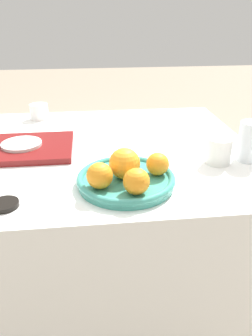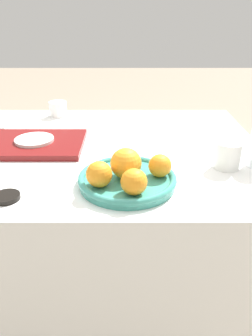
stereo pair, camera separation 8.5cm
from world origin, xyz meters
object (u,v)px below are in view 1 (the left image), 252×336
object	(u,v)px
orange_1	(136,181)
water_glass	(250,142)
side_plate	(22,144)
orange_2	(158,164)
cup_1	(39,112)
cup_0	(219,151)
fruit_platter	(126,180)
orange_0	(124,163)
soy_dish	(5,205)
orange_3	(100,176)
serving_tray	(22,148)

from	to	relation	value
orange_1	water_glass	world-z (taller)	water_glass
orange_1	side_plate	size ratio (longest dim) A/B	0.50
orange_2	cup_1	world-z (taller)	orange_2
orange_1	cup_0	size ratio (longest dim) A/B	0.82
fruit_platter	orange_0	xyz separation A→B (m)	(-0.00, 0.00, 0.05)
fruit_platter	water_glass	distance (m)	0.41
orange_0	soy_dish	xyz separation A→B (m)	(-0.30, -0.08, -0.06)
side_plate	cup_0	world-z (taller)	cup_0
orange_3	cup_1	xyz separation A→B (m)	(-0.23, 0.66, -0.02)
orange_3	fruit_platter	bearing A→B (deg)	31.27
water_glass	cup_0	bearing A→B (deg)	-173.66
water_glass	serving_tray	size ratio (longest dim) A/B	0.37
fruit_platter	cup_1	distance (m)	0.69
cup_0	cup_1	xyz separation A→B (m)	(-0.59, 0.51, -0.01)
fruit_platter	cup_1	world-z (taller)	cup_1
orange_2	soy_dish	distance (m)	0.40
cup_1	fruit_platter	bearing A→B (deg)	-64.25
serving_tray	side_plate	world-z (taller)	side_plate
orange_0	water_glass	bearing A→B (deg)	15.82
cup_1	side_plate	bearing A→B (deg)	-92.64
side_plate	cup_1	distance (m)	0.35
orange_0	orange_1	xyz separation A→B (m)	(0.02, -0.09, -0.01)
cup_0	orange_1	bearing A→B (deg)	-146.14
orange_0	cup_1	bearing A→B (deg)	115.62
orange_0	water_glass	xyz separation A→B (m)	(0.40, 0.11, -0.00)
cup_0	cup_1	bearing A→B (deg)	139.04
water_glass	fruit_platter	bearing A→B (deg)	-163.55
fruit_platter	side_plate	bearing A→B (deg)	139.25
serving_tray	soy_dish	distance (m)	0.34
fruit_platter	cup_1	size ratio (longest dim) A/B	3.47
water_glass	orange_2	bearing A→B (deg)	-161.20
fruit_platter	orange_1	bearing A→B (deg)	-79.13
orange_0	cup_0	xyz separation A→B (m)	(0.30, 0.10, -0.02)
fruit_platter	cup_0	world-z (taller)	cup_0
orange_2	cup_0	size ratio (longest dim) A/B	0.77
water_glass	side_plate	bearing A→B (deg)	167.65
orange_0	soy_dish	distance (m)	0.31
orange_3	serving_tray	world-z (taller)	orange_3
fruit_platter	soy_dish	world-z (taller)	fruit_platter
orange_0	water_glass	distance (m)	0.41
orange_2	water_glass	world-z (taller)	water_glass
orange_3	serving_tray	distance (m)	0.40
orange_2	water_glass	bearing A→B (deg)	18.80
water_glass	soy_dish	size ratio (longest dim) A/B	1.81
cup_0	cup_1	size ratio (longest dim) A/B	1.05
orange_1	cup_0	xyz separation A→B (m)	(0.28, 0.19, -0.01)
fruit_platter	orange_1	distance (m)	0.09
fruit_platter	serving_tray	world-z (taller)	fruit_platter
orange_1	cup_1	xyz separation A→B (m)	(-0.31, 0.70, -0.02)
cup_0	soy_dish	bearing A→B (deg)	-163.24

